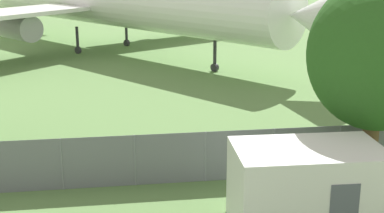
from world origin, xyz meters
The scene contains 3 objects.
perimeter_fence centered at (0.00, 10.32, 0.95)m, with size 56.07×0.07×1.91m.
portable_cabin centered at (4.98, 6.50, 1.29)m, with size 4.47×2.68×2.58m.
tree_near_hangar centered at (8.41, 9.48, 4.71)m, with size 4.88×4.88×7.42m.
Camera 1 is at (-0.49, -7.56, 8.04)m, focal length 50.00 mm.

